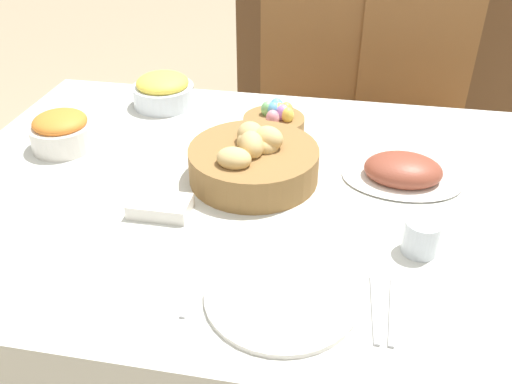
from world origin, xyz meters
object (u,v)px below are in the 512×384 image
Objects in this scene: chair_far_center at (312,110)px; ham_platter at (403,172)px; dinner_plate at (282,295)px; fork at (193,285)px; egg_basket at (275,119)px; butter_dish at (160,206)px; pineapple_bowl at (163,90)px; sideboard at (374,53)px; knife at (375,308)px; spoon at (392,311)px; bread_basket at (254,160)px; carrot_bowl at (62,131)px; chair_far_right at (410,117)px; drinking_cup at (421,237)px.

ham_platter is (0.28, -0.80, 0.23)m from chair_far_center.
ham_platter is at bearing 62.84° from dinner_plate.
fork is at bearing -100.09° from chair_far_center.
chair_far_center reaches higher than dinner_plate.
egg_basket is at bearing 147.72° from ham_platter.
fork is at bearing -57.57° from butter_dish.
sideboard is at bearing 64.42° from pineapple_bowl.
knife is 1.26× the size of butter_dish.
sideboard is 7.45× the size of pineapple_bowl.
spoon is 1.26× the size of butter_dish.
dinner_plate is at bearing -72.20° from bread_basket.
ham_platter is at bearing 45.77° from fork.
carrot_bowl is (-0.52, 0.06, -0.00)m from bread_basket.
bread_basket is (-0.31, -1.73, 0.31)m from sideboard.
ham_platter is 1.72× the size of knife.
chair_far_right is 5.97× the size of knife.
carrot_bowl is at bearing -131.36° from chair_far_center.
chair_far_center is 0.69m from pineapple_bowl.
spoon is (0.32, -0.38, -0.05)m from bread_basket.
ham_platter is at bearing -32.28° from egg_basket.
chair_far_center is 0.64m from egg_basket.
butter_dish is (-0.13, 0.21, 0.01)m from fork.
egg_basket is at bearing 67.53° from butter_dish.
sideboard is at bearing 63.65° from carrot_bowl.
bread_basket is 0.27m from egg_basket.
spoon is (-0.03, -0.44, -0.02)m from ham_platter.
sideboard is 1.96m from drinking_cup.
drinking_cup is (0.06, -1.94, 0.30)m from sideboard.
butter_dish reaches higher than fork.
carrot_bowl is 0.99× the size of knife.
butter_dish is at bearing 152.85° from knife.
chair_far_center is 1.02m from carrot_bowl.
knife is at bearing -2.71° from fork.
spoon is at bearing -107.17° from drinking_cup.
fork is at bearing -43.02° from carrot_bowl.
bread_basket reaches higher than butter_dish.
fork is 0.36m from spoon.
chair_far_right is 0.84m from ham_platter.
chair_far_center is 0.71× the size of sideboard.
chair_far_right is 0.71× the size of sideboard.
carrot_bowl is (-0.83, -1.67, 0.31)m from sideboard.
spoon is at bearing -28.12° from carrot_bowl.
chair_far_right is 1.27m from spoon.
bread_basket is 1.87× the size of fork.
bread_basket is 1.80× the size of egg_basket.
bread_basket is 1.11× the size of dinner_plate.
drinking_cup is at bearing -88.19° from sideboard.
drinking_cup is (0.02, -0.26, 0.01)m from ham_platter.
ham_platter is 2.17× the size of butter_dish.
chair_far_center is at bearing 105.87° from drinking_cup.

